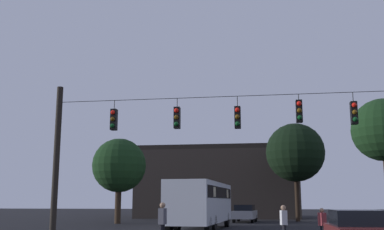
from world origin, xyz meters
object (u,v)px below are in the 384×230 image
pedestrian_crossing_right (162,221)px  tree_left_silhouette (295,153)px  city_bus (202,200)px  car_far_left (245,213)px  tree_right_far (119,166)px  pedestrian_crossing_left (322,223)px  pedestrian_crossing_center (284,222)px  tree_behind_building (383,130)px

pedestrian_crossing_right → tree_left_silhouette: 26.56m
city_bus → car_far_left: size_ratio=2.50×
car_far_left → tree_right_far: tree_right_far is taller
pedestrian_crossing_left → tree_right_far: size_ratio=0.21×
car_far_left → pedestrian_crossing_center: pedestrian_crossing_center is taller
city_bus → tree_right_far: size_ratio=1.57×
city_bus → tree_left_silhouette: size_ratio=1.23×
tree_left_silhouette → tree_behind_building: bearing=-70.6°
tree_behind_building → tree_right_far: tree_behind_building is taller
pedestrian_crossing_left → pedestrian_crossing_right: (-6.69, -2.52, 0.16)m
pedestrian_crossing_right → city_bus: bearing=89.3°
city_bus → tree_behind_building: tree_behind_building is taller
city_bus → tree_behind_building: size_ratio=1.33×
tree_behind_building → city_bus: bearing=-177.3°
tree_right_far → pedestrian_crossing_center: bearing=-53.1°
pedestrian_crossing_center → tree_right_far: tree_right_far is taller
pedestrian_crossing_left → pedestrian_crossing_right: 7.16m
pedestrian_crossing_center → car_far_left: bearing=96.9°
pedestrian_crossing_right → tree_right_far: (-7.95, 18.67, 3.79)m
pedestrian_crossing_left → tree_behind_building: bearing=60.7°
tree_right_far → pedestrian_crossing_left: bearing=-47.8°
city_bus → car_far_left: bearing=79.3°
city_bus → pedestrian_crossing_center: (4.84, -9.66, -0.93)m
pedestrian_crossing_left → tree_behind_building: size_ratio=0.18×
tree_left_silhouette → tree_right_far: size_ratio=1.28×
pedestrian_crossing_left → tree_behind_building: 11.83m
pedestrian_crossing_right → pedestrian_crossing_left: bearing=20.6°
city_bus → car_far_left: (2.25, 11.87, -1.07)m
pedestrian_crossing_center → tree_right_far: 21.86m
car_far_left → pedestrian_crossing_right: 23.13m
city_bus → car_far_left: 12.13m
car_far_left → tree_right_far: bearing=-157.2°
tree_behind_building → tree_right_far: 21.03m
tree_right_far → car_far_left: bearing=22.8°
pedestrian_crossing_center → tree_right_far: size_ratio=0.23×
city_bus → pedestrian_crossing_center: bearing=-63.4°
pedestrian_crossing_right → car_far_left: bearing=84.1°
tree_behind_building → tree_right_far: size_ratio=1.18×
pedestrian_crossing_center → tree_left_silhouette: (2.14, 23.57, 5.38)m
pedestrian_crossing_right → tree_behind_building: bearing=44.7°
tree_behind_building → car_far_left: bearing=129.8°
tree_right_far → tree_behind_building: bearing=-19.4°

